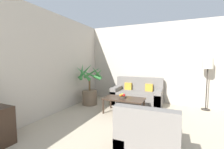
% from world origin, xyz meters
% --- Properties ---
extents(wall_back, '(7.67, 0.06, 2.70)m').
position_xyz_m(wall_back, '(0.00, 6.51, 1.35)').
color(wall_back, '#BCB2A3').
rests_on(wall_back, ground_plane).
extents(wall_left, '(0.06, 8.08, 2.70)m').
position_xyz_m(wall_left, '(-3.07, 3.24, 1.35)').
color(wall_left, '#BCB2A3').
rests_on(wall_left, ground_plane).
extents(potted_palm, '(0.86, 0.95, 1.36)m').
position_xyz_m(potted_palm, '(-2.60, 5.36, 0.49)').
color(potted_palm, brown).
rests_on(potted_palm, ground_plane).
extents(sofa_loveseat, '(1.58, 0.83, 0.87)m').
position_xyz_m(sofa_loveseat, '(-1.18, 6.01, 0.29)').
color(sofa_loveseat, slate).
rests_on(sofa_loveseat, ground_plane).
extents(floor_lamp, '(0.27, 0.27, 1.50)m').
position_xyz_m(floor_lamp, '(0.81, 6.22, 1.25)').
color(floor_lamp, '#2D2823').
rests_on(floor_lamp, ground_plane).
extents(coffee_table, '(1.10, 0.60, 0.41)m').
position_xyz_m(coffee_table, '(-1.31, 5.02, 0.36)').
color(coffee_table, '#38281E').
rests_on(coffee_table, ground_plane).
extents(fruit_bowl, '(0.20, 0.20, 0.05)m').
position_xyz_m(fruit_bowl, '(-1.35, 5.04, 0.44)').
color(fruit_bowl, '#42382D').
rests_on(fruit_bowl, coffee_table).
extents(apple_red, '(0.08, 0.08, 0.08)m').
position_xyz_m(apple_red, '(-1.31, 5.02, 0.50)').
color(apple_red, red).
rests_on(apple_red, fruit_bowl).
extents(apple_green, '(0.08, 0.08, 0.08)m').
position_xyz_m(apple_green, '(-1.37, 5.09, 0.50)').
color(apple_green, olive).
rests_on(apple_green, fruit_bowl).
extents(orange_fruit, '(0.07, 0.07, 0.07)m').
position_xyz_m(orange_fruit, '(-1.40, 5.00, 0.50)').
color(orange_fruit, orange).
rests_on(orange_fruit, fruit_bowl).
extents(armchair, '(0.82, 0.87, 0.84)m').
position_xyz_m(armchair, '(-0.36, 3.34, 0.26)').
color(armchair, slate).
rests_on(armchair, ground_plane).
extents(ottoman, '(0.54, 0.47, 0.38)m').
position_xyz_m(ottoman, '(-0.30, 4.21, 0.19)').
color(ottoman, slate).
rests_on(ottoman, ground_plane).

